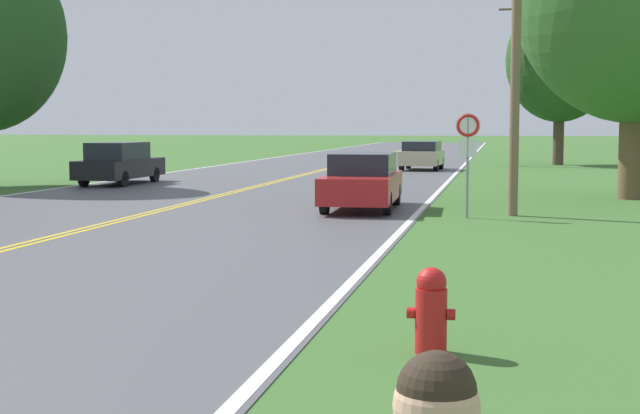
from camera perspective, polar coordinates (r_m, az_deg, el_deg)
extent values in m
sphere|color=tan|center=(2.31, 7.46, -12.52)|extent=(0.22, 0.22, 0.22)
sphere|color=#2D2319|center=(2.30, 7.47, -11.60)|extent=(0.20, 0.20, 0.20)
cylinder|color=red|center=(8.99, 7.12, -7.24)|extent=(0.32, 0.32, 0.65)
sphere|color=red|center=(8.92, 7.14, -4.80)|extent=(0.30, 0.30, 0.30)
cylinder|color=red|center=(8.96, 8.40, -6.82)|extent=(0.08, 0.11, 0.11)
cylinder|color=red|center=(8.99, 5.85, -6.76)|extent=(0.08, 0.11, 0.11)
cylinder|color=gray|center=(22.05, 9.42, 2.56)|extent=(0.07, 0.07, 2.51)
cylinder|color=white|center=(22.00, 9.45, 5.17)|extent=(0.60, 0.02, 0.60)
torus|color=red|center=(21.99, 9.45, 5.17)|extent=(0.55, 0.07, 0.55)
cube|color=white|center=(22.01, 9.43, 3.74)|extent=(0.44, 0.02, 0.44)
cylinder|color=brown|center=(22.83, 12.41, 8.89)|extent=(0.24, 0.24, 7.52)
cylinder|color=brown|center=(50.70, 12.32, 7.77)|extent=(0.24, 0.24, 9.21)
cube|color=brown|center=(51.05, 12.41, 12.26)|extent=(1.80, 0.12, 0.10)
cylinder|color=brown|center=(28.98, 19.30, 3.88)|extent=(0.75, 0.75, 3.45)
cylinder|color=#473828|center=(52.94, 15.02, 4.44)|extent=(0.61, 0.61, 3.37)
ellipsoid|color=#234C1E|center=(53.06, 15.13, 9.07)|extent=(6.11, 6.11, 7.03)
cylinder|color=black|center=(22.47, 4.33, 0.23)|extent=(0.22, 0.62, 0.61)
cylinder|color=black|center=(22.67, 0.29, 0.29)|extent=(0.22, 0.62, 0.61)
cylinder|color=black|center=(25.33, 4.91, 0.79)|extent=(0.22, 0.62, 0.61)
cylinder|color=black|center=(25.51, 1.32, 0.84)|extent=(0.22, 0.62, 0.61)
cube|color=#A81E1E|center=(23.96, 2.73, 1.30)|extent=(1.97, 4.71, 0.68)
cube|color=#1E232D|center=(24.11, 2.79, 2.80)|extent=(1.68, 2.61, 0.56)
cylinder|color=black|center=(36.87, -12.79, 2.07)|extent=(0.21, 0.61, 0.61)
cylinder|color=black|center=(36.24, -10.55, 2.06)|extent=(0.21, 0.61, 0.61)
cylinder|color=black|center=(34.19, -14.88, 1.78)|extent=(0.21, 0.61, 0.61)
cylinder|color=black|center=(33.51, -12.50, 1.77)|extent=(0.21, 0.61, 0.61)
cube|color=black|center=(35.17, -12.66, 2.44)|extent=(1.80, 4.82, 0.69)
cube|color=#1E232D|center=(34.97, -12.81, 3.52)|extent=(1.57, 2.66, 0.65)
cylinder|color=black|center=(44.28, 7.43, 2.68)|extent=(0.23, 0.63, 0.62)
cylinder|color=black|center=(44.51, 5.25, 2.71)|extent=(0.23, 0.63, 0.62)
cylinder|color=black|center=(46.59, 7.76, 2.80)|extent=(0.23, 0.63, 0.62)
cylinder|color=black|center=(46.81, 5.69, 2.83)|extent=(0.23, 0.63, 0.62)
cube|color=#C1B28E|center=(45.53, 6.54, 3.16)|extent=(2.07, 3.83, 0.70)
cube|color=#1E232D|center=(45.51, 6.55, 3.90)|extent=(1.79, 2.70, 0.48)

